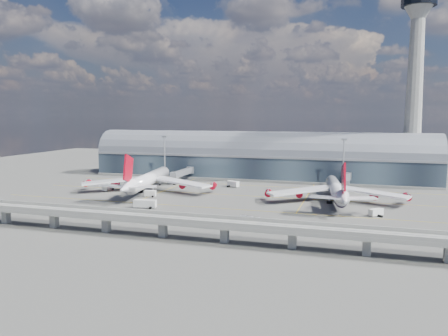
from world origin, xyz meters
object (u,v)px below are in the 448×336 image
(control_tower, at_px, (415,89))
(service_truck_4, at_px, (331,188))
(service_truck_2, at_px, (145,204))
(cargo_train_0, at_px, (78,214))
(service_truck_1, at_px, (150,194))
(service_truck_5, at_px, (233,184))
(floodlight_mast_left, at_px, (165,157))
(service_truck_3, at_px, (376,212))
(airliner_left, at_px, (148,180))
(airliner_right, at_px, (336,191))
(service_truck_0, at_px, (108,187))
(floodlight_mast_right, at_px, (343,162))
(cargo_train_1, at_px, (254,220))

(control_tower, distance_m, service_truck_4, 74.62)
(service_truck_2, relative_size, cargo_train_0, 0.97)
(service_truck_1, distance_m, service_truck_5, 47.61)
(floodlight_mast_left, distance_m, service_truck_3, 129.94)
(airliner_left, distance_m, airliner_right, 89.43)
(service_truck_0, bearing_deg, floodlight_mast_right, 17.46)
(airliner_right, bearing_deg, service_truck_4, 89.04)
(service_truck_1, bearing_deg, floodlight_mast_right, -68.75)
(airliner_right, relative_size, service_truck_3, 11.49)
(floodlight_mast_right, height_order, airliner_left, floodlight_mast_right)
(floodlight_mast_right, distance_m, service_truck_2, 105.53)
(airliner_left, distance_m, service_truck_3, 107.01)
(service_truck_5, height_order, cargo_train_0, service_truck_5)
(control_tower, height_order, cargo_train_1, control_tower)
(cargo_train_1, bearing_deg, service_truck_3, -79.25)
(floodlight_mast_left, bearing_deg, airliner_right, -21.81)
(airliner_right, bearing_deg, cargo_train_0, -157.60)
(control_tower, relative_size, service_truck_0, 13.66)
(floodlight_mast_left, relative_size, service_truck_3, 4.58)
(airliner_right, xyz_separation_m, service_truck_2, (-73.85, -33.65, -3.57))
(floodlight_mast_right, relative_size, cargo_train_0, 2.64)
(service_truck_5, xyz_separation_m, cargo_train_1, (27.87, -71.51, -0.64))
(airliner_right, bearing_deg, cargo_train_1, -128.30)
(service_truck_3, bearing_deg, floodlight_mast_left, -163.61)
(airliner_left, height_order, service_truck_1, airliner_left)
(service_truck_4, height_order, cargo_train_1, service_truck_4)
(cargo_train_0, bearing_deg, airliner_right, -55.33)
(service_truck_1, distance_m, service_truck_3, 98.91)
(service_truck_2, xyz_separation_m, service_truck_5, (20.04, 60.34, -0.12))
(airliner_right, xyz_separation_m, cargo_train_0, (-91.10, -53.97, -4.47))
(service_truck_3, bearing_deg, service_truck_1, -141.55)
(airliner_left, bearing_deg, control_tower, 19.23)
(floodlight_mast_left, distance_m, floodlight_mast_right, 100.00)
(service_truck_0, relative_size, service_truck_4, 1.52)
(control_tower, relative_size, service_truck_4, 20.74)
(airliner_left, bearing_deg, service_truck_1, -67.03)
(floodlight_mast_left, distance_m, airliner_left, 41.88)
(airliner_left, height_order, service_truck_5, airliner_left)
(floodlight_mast_left, bearing_deg, airliner_left, -76.96)
(service_truck_0, bearing_deg, service_truck_3, -11.54)
(service_truck_2, height_order, cargo_train_1, service_truck_2)
(control_tower, relative_size, service_truck_5, 14.72)
(service_truck_0, height_order, service_truck_5, service_truck_5)
(floodlight_mast_left, height_order, service_truck_5, floodlight_mast_left)
(airliner_right, xyz_separation_m, service_truck_1, (-82.90, -10.99, -3.81))
(airliner_left, bearing_deg, service_truck_3, -20.36)
(airliner_left, relative_size, airliner_right, 1.10)
(airliner_right, height_order, cargo_train_0, airliner_right)
(service_truck_1, distance_m, service_truck_4, 88.95)
(service_truck_1, relative_size, service_truck_5, 0.78)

